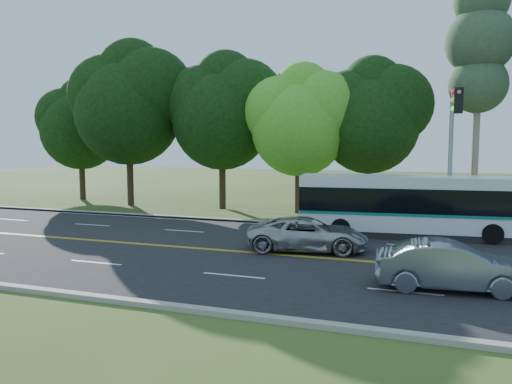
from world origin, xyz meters
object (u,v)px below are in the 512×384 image
(sedan, at_px, (451,266))
(suv, at_px, (308,234))
(transit_bus, at_px, (417,207))
(traffic_signal, at_px, (453,137))

(sedan, xyz_separation_m, suv, (-5.35, 3.97, -0.05))
(transit_bus, relative_size, sedan, 2.49)
(transit_bus, xyz_separation_m, suv, (-4.16, -4.64, -0.73))
(sedan, bearing_deg, traffic_signal, -7.18)
(transit_bus, bearing_deg, suv, -137.58)
(traffic_signal, height_order, transit_bus, traffic_signal)
(traffic_signal, height_order, sedan, traffic_signal)
(suv, bearing_deg, transit_bus, -52.13)
(transit_bus, xyz_separation_m, sedan, (1.19, -8.61, -0.68))
(transit_bus, bearing_deg, traffic_signal, -20.03)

